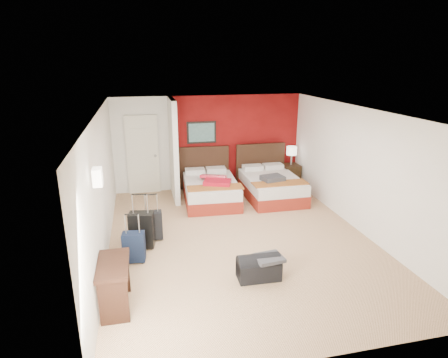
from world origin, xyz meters
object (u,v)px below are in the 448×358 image
object	(u,v)px
red_suitcase_open	(215,180)
suitcase_charcoal	(153,226)
bed_right	(272,187)
suitcase_navy	(134,248)
nightstand	(290,175)
desk	(115,285)
table_lamp	(291,156)
suitcase_black	(142,231)
bed_left	(211,191)
duffel_bag	(259,269)

from	to	relation	value
red_suitcase_open	suitcase_charcoal	world-z (taller)	red_suitcase_open
bed_right	suitcase_navy	world-z (taller)	bed_right
nightstand	desk	distance (m)	6.37
table_lamp	suitcase_navy	bearing A→B (deg)	-142.31
bed_right	suitcase_black	xyz separation A→B (m)	(-3.27, -1.99, 0.05)
table_lamp	desk	distance (m)	6.39
bed_left	desk	xyz separation A→B (m)	(-2.11, -3.82, 0.08)
suitcase_charcoal	duffel_bag	bearing A→B (deg)	-47.45
suitcase_navy	desk	world-z (taller)	desk
suitcase_navy	bed_right	bearing A→B (deg)	43.97
red_suitcase_open	desk	size ratio (longest dim) A/B	1.02
suitcase_charcoal	suitcase_navy	xyz separation A→B (m)	(-0.36, -0.80, -0.02)
nightstand	suitcase_black	bearing A→B (deg)	-147.96
suitcase_navy	desk	size ratio (longest dim) A/B	0.61
bed_right	red_suitcase_open	distance (m)	1.50
bed_left	red_suitcase_open	world-z (taller)	red_suitcase_open
red_suitcase_open	nightstand	xyz separation A→B (m)	(2.28, 0.79, -0.29)
bed_right	red_suitcase_open	size ratio (longest dim) A/B	2.15
suitcase_navy	duffel_bag	bearing A→B (deg)	-18.96
table_lamp	duffel_bag	distance (m)	4.87
duffel_bag	desk	size ratio (longest dim) A/B	0.80
duffel_bag	desk	bearing A→B (deg)	-171.53
table_lamp	suitcase_navy	distance (m)	5.38
nightstand	suitcase_navy	distance (m)	5.35
bed_right	nightstand	distance (m)	1.12
suitcase_black	nightstand	bearing A→B (deg)	44.88
nightstand	desk	size ratio (longest dim) A/B	0.73
bed_left	bed_right	size ratio (longest dim) A/B	0.97
table_lamp	desk	world-z (taller)	table_lamp
bed_left	suitcase_charcoal	world-z (taller)	suitcase_charcoal
nightstand	bed_right	bearing A→B (deg)	-138.88
bed_left	duffel_bag	xyz separation A→B (m)	(0.10, -3.56, -0.10)
red_suitcase_open	suitcase_black	distance (m)	2.68
suitcase_black	duffel_bag	bearing A→B (deg)	-28.75
bed_left	nightstand	bearing A→B (deg)	19.71
nightstand	desk	xyz separation A→B (m)	(-4.49, -4.52, 0.04)
suitcase_charcoal	suitcase_navy	world-z (taller)	suitcase_charcoal
duffel_bag	suitcase_navy	bearing A→B (deg)	154.93
suitcase_navy	duffel_bag	xyz separation A→B (m)	(1.95, -0.98, -0.09)
bed_left	suitcase_charcoal	bearing A→B (deg)	-126.64
bed_left	bed_right	xyz separation A→B (m)	(1.56, -0.07, 0.01)
suitcase_black	desk	world-z (taller)	desk
desk	suitcase_navy	bearing A→B (deg)	78.80
bed_right	suitcase_navy	xyz separation A→B (m)	(-3.42, -2.50, -0.02)
suitcase_black	suitcase_navy	world-z (taller)	suitcase_black
bed_right	suitcase_navy	size ratio (longest dim) A/B	3.59
nightstand	duffel_bag	world-z (taller)	nightstand
table_lamp	suitcase_black	xyz separation A→B (m)	(-4.08, -2.76, -0.54)
red_suitcase_open	desk	xyz separation A→B (m)	(-2.21, -3.72, -0.24)
suitcase_black	suitcase_navy	xyz separation A→B (m)	(-0.15, -0.51, -0.07)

